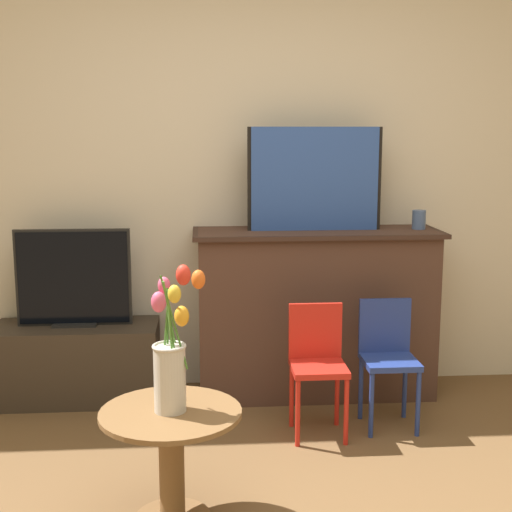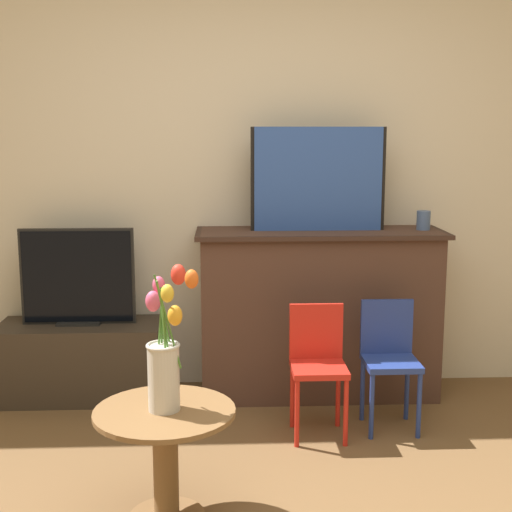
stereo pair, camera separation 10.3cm
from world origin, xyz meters
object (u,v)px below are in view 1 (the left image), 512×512
Objects in this scene: chair_red at (317,359)px; chair_blue at (388,353)px; painting at (315,179)px; tv_monitor at (74,279)px; vase_tulips at (171,356)px.

chair_blue is (0.38, 0.07, 0.00)m from chair_red.
painting is 1.03m from chair_red.
tv_monitor is at bearing 164.02° from chair_blue.
painting is 1.46m from tv_monitor.
chair_blue is at bearing 39.12° from vase_tulips.
tv_monitor is 0.97× the size of chair_red.
chair_blue is at bearing -56.95° from painting.
chair_red is 0.39m from chair_blue.
vase_tulips is at bearing -140.88° from chair_blue.
painting is 1.19× the size of tv_monitor.
tv_monitor reaches higher than chair_red.
painting is at bearing 60.90° from vase_tulips.
painting is 1.15× the size of chair_red.
painting is 1.15× the size of chair_blue.
chair_red is (-0.06, -0.56, -0.87)m from painting.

